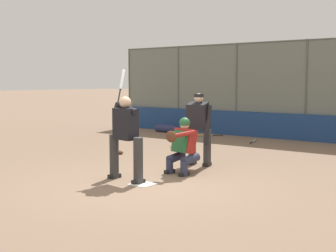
{
  "coord_description": "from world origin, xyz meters",
  "views": [
    {
      "loc": [
        -5.76,
        6.78,
        1.99
      ],
      "look_at": [
        0.14,
        -1.0,
        1.05
      ],
      "focal_mm": 50.0,
      "sensor_mm": 36.0,
      "label": 1
    }
  ],
  "objects_px": {
    "catcher_behind_plate": "(182,145)",
    "fielding_glove_on_dirt": "(118,152)",
    "umpire_home": "(199,127)",
    "spare_bat_first_base_side": "(207,135)",
    "equipment_bag_dugout_side": "(166,129)",
    "batter_at_plate": "(126,135)",
    "spare_bat_by_padding": "(254,141)"
  },
  "relations": [
    {
      "from": "spare_bat_by_padding",
      "to": "equipment_bag_dugout_side",
      "type": "relative_size",
      "value": 0.76
    },
    {
      "from": "spare_bat_by_padding",
      "to": "fielding_glove_on_dirt",
      "type": "distance_m",
      "value": 4.85
    },
    {
      "from": "fielding_glove_on_dirt",
      "to": "equipment_bag_dugout_side",
      "type": "distance_m",
      "value": 5.56
    },
    {
      "from": "spare_bat_first_base_side",
      "to": "equipment_bag_dugout_side",
      "type": "xyz_separation_m",
      "value": [
        1.95,
        -0.09,
        0.11
      ]
    },
    {
      "from": "spare_bat_by_padding",
      "to": "equipment_bag_dugout_side",
      "type": "distance_m",
      "value": 4.1
    },
    {
      "from": "catcher_behind_plate",
      "to": "fielding_glove_on_dirt",
      "type": "distance_m",
      "value": 3.23
    },
    {
      "from": "fielding_glove_on_dirt",
      "to": "umpire_home",
      "type": "bearing_deg",
      "value": 177.27
    },
    {
      "from": "umpire_home",
      "to": "fielding_glove_on_dirt",
      "type": "relative_size",
      "value": 6.05
    },
    {
      "from": "spare_bat_first_base_side",
      "to": "equipment_bag_dugout_side",
      "type": "distance_m",
      "value": 1.95
    },
    {
      "from": "catcher_behind_plate",
      "to": "fielding_glove_on_dirt",
      "type": "relative_size",
      "value": 4.3
    },
    {
      "from": "umpire_home",
      "to": "spare_bat_first_base_side",
      "type": "bearing_deg",
      "value": -65.8
    },
    {
      "from": "catcher_behind_plate",
      "to": "spare_bat_first_base_side",
      "type": "height_order",
      "value": "catcher_behind_plate"
    },
    {
      "from": "umpire_home",
      "to": "spare_bat_by_padding",
      "type": "bearing_deg",
      "value": -85.19
    },
    {
      "from": "batter_at_plate",
      "to": "spare_bat_first_base_side",
      "type": "distance_m",
      "value": 7.97
    },
    {
      "from": "spare_bat_by_padding",
      "to": "fielding_glove_on_dirt",
      "type": "height_order",
      "value": "fielding_glove_on_dirt"
    },
    {
      "from": "umpire_home",
      "to": "spare_bat_first_base_side",
      "type": "relative_size",
      "value": 2.33
    },
    {
      "from": "batter_at_plate",
      "to": "fielding_glove_on_dirt",
      "type": "distance_m",
      "value": 3.57
    },
    {
      "from": "catcher_behind_plate",
      "to": "spare_bat_by_padding",
      "type": "height_order",
      "value": "catcher_behind_plate"
    },
    {
      "from": "spare_bat_by_padding",
      "to": "umpire_home",
      "type": "bearing_deg",
      "value": 175.18
    },
    {
      "from": "umpire_home",
      "to": "spare_bat_first_base_side",
      "type": "height_order",
      "value": "umpire_home"
    },
    {
      "from": "fielding_glove_on_dirt",
      "to": "equipment_bag_dugout_side",
      "type": "xyz_separation_m",
      "value": [
        2.25,
        -5.09,
        0.1
      ]
    },
    {
      "from": "batter_at_plate",
      "to": "spare_bat_by_padding",
      "type": "relative_size",
      "value": 2.67
    },
    {
      "from": "spare_bat_first_base_side",
      "to": "fielding_glove_on_dirt",
      "type": "height_order",
      "value": "fielding_glove_on_dirt"
    },
    {
      "from": "catcher_behind_plate",
      "to": "spare_bat_by_padding",
      "type": "distance_m",
      "value": 5.8
    },
    {
      "from": "batter_at_plate",
      "to": "umpire_home",
      "type": "xyz_separation_m",
      "value": [
        -0.23,
        -2.29,
        -0.0
      ]
    },
    {
      "from": "spare_bat_first_base_side",
      "to": "equipment_bag_dugout_side",
      "type": "relative_size",
      "value": 0.67
    },
    {
      "from": "batter_at_plate",
      "to": "catcher_behind_plate",
      "type": "xyz_separation_m",
      "value": [
        -0.48,
        -1.27,
        -0.29
      ]
    },
    {
      "from": "fielding_glove_on_dirt",
      "to": "batter_at_plate",
      "type": "bearing_deg",
      "value": 135.71
    },
    {
      "from": "umpire_home",
      "to": "equipment_bag_dugout_side",
      "type": "xyz_separation_m",
      "value": [
        4.97,
        -5.22,
        -0.77
      ]
    },
    {
      "from": "catcher_behind_plate",
      "to": "fielding_glove_on_dirt",
      "type": "bearing_deg",
      "value": -15.02
    },
    {
      "from": "spare_bat_by_padding",
      "to": "batter_at_plate",
      "type": "bearing_deg",
      "value": 169.66
    },
    {
      "from": "catcher_behind_plate",
      "to": "fielding_glove_on_dirt",
      "type": "xyz_separation_m",
      "value": [
        2.96,
        -1.15,
        -0.58
      ]
    }
  ]
}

